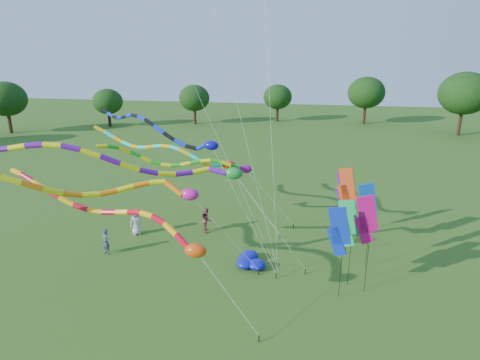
% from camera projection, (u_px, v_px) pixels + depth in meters
% --- Properties ---
extents(ground, '(160.00, 160.00, 0.00)m').
position_uv_depth(ground, '(213.00, 316.00, 17.91)').
color(ground, '#275817').
rests_on(ground, ground).
extents(tree_ring, '(115.23, 120.81, 9.68)m').
position_uv_depth(tree_ring, '(307.00, 188.00, 17.51)').
color(tree_ring, '#382314').
rests_on(tree_ring, ground).
extents(tube_kite_red, '(13.27, 3.80, 6.13)m').
position_uv_depth(tube_kite_red, '(124.00, 218.00, 18.35)').
color(tube_kite_red, black).
rests_on(tube_kite_red, ground).
extents(tube_kite_orange, '(12.90, 5.82, 7.28)m').
position_uv_depth(tube_kite_orange, '(103.00, 188.00, 18.16)').
color(tube_kite_orange, black).
rests_on(tube_kite_orange, ground).
extents(tube_kite_purple, '(14.73, 4.11, 8.09)m').
position_uv_depth(tube_kite_purple, '(141.00, 164.00, 18.66)').
color(tube_kite_purple, black).
rests_on(tube_kite_purple, ground).
extents(tube_kite_blue, '(12.11, 5.79, 8.44)m').
position_uv_depth(tube_kite_blue, '(162.00, 131.00, 22.79)').
color(tube_kite_blue, black).
rests_on(tube_kite_blue, ground).
extents(tube_kite_cyan, '(13.00, 2.07, 6.92)m').
position_uv_depth(tube_kite_cyan, '(175.00, 152.00, 25.92)').
color(tube_kite_cyan, black).
rests_on(tube_kite_cyan, ground).
extents(tube_kite_green, '(11.45, 3.82, 6.61)m').
position_uv_depth(tube_kite_green, '(195.00, 162.00, 24.78)').
color(tube_kite_green, black).
rests_on(tube_kite_green, ground).
extents(banner_pole_violet, '(1.15, 0.32, 4.40)m').
position_uv_depth(banner_pole_violet, '(344.00, 189.00, 25.00)').
color(banner_pole_violet, black).
rests_on(banner_pole_violet, ground).
extents(banner_pole_red, '(1.10, 0.54, 5.25)m').
position_uv_depth(banner_pole_red, '(347.00, 189.00, 22.43)').
color(banner_pole_red, black).
rests_on(banner_pole_red, ground).
extents(banner_pole_green, '(1.14, 0.37, 4.57)m').
position_uv_depth(banner_pole_green, '(348.00, 224.00, 19.50)').
color(banner_pole_green, black).
rests_on(banner_pole_green, ground).
extents(banner_pole_blue_a, '(1.15, 0.35, 4.65)m').
position_uv_depth(banner_pole_blue_a, '(339.00, 232.00, 18.45)').
color(banner_pole_blue_a, black).
rests_on(banner_pole_blue_a, ground).
extents(banner_pole_magenta_b, '(1.16, 0.17, 5.06)m').
position_uv_depth(banner_pole_magenta_b, '(366.00, 220.00, 18.70)').
color(banner_pole_magenta_b, black).
rests_on(banner_pole_magenta_b, ground).
extents(banner_pole_blue_b, '(1.16, 0.23, 4.87)m').
position_uv_depth(banner_pole_blue_b, '(367.00, 205.00, 21.05)').
color(banner_pole_blue_b, black).
rests_on(banner_pole_blue_b, ground).
extents(blue_nylon_heap, '(1.81, 1.68, 0.56)m').
position_uv_depth(blue_nylon_heap, '(256.00, 261.00, 22.23)').
color(blue_nylon_heap, '#0D14AD').
rests_on(blue_nylon_heap, ground).
extents(person_a, '(1.01, 0.90, 1.73)m').
position_uv_depth(person_a, '(136.00, 222.00, 25.81)').
color(person_a, beige).
rests_on(person_a, ground).
extents(person_b, '(0.68, 0.59, 1.56)m').
position_uv_depth(person_b, '(106.00, 242.00, 23.28)').
color(person_b, '#3F4C58').
rests_on(person_b, ground).
extents(person_c, '(0.87, 0.96, 1.61)m').
position_uv_depth(person_c, '(207.00, 220.00, 26.29)').
color(person_c, '#8E333E').
rests_on(person_c, ground).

